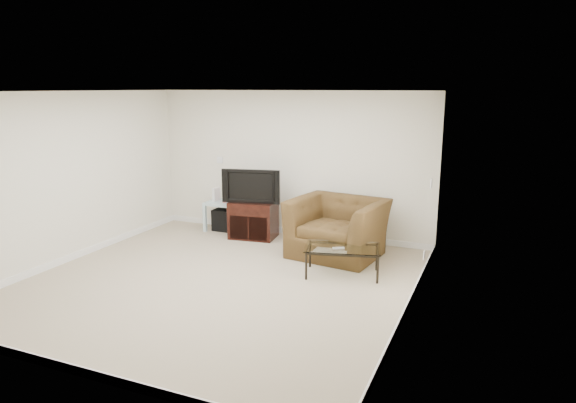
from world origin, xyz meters
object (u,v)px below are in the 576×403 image
at_px(subwoofer, 226,220).
at_px(side_table, 224,216).
at_px(tv_stand, 253,219).
at_px(television, 252,185).
at_px(coffee_table, 342,261).
at_px(recliner, 338,218).

bearing_deg(subwoofer, side_table, -146.56).
bearing_deg(side_table, tv_stand, -17.73).
relative_size(television, subwoofer, 2.34).
height_order(tv_stand, side_table, tv_stand).
relative_size(subwoofer, coffee_table, 0.39).
xyz_separation_m(tv_stand, television, (0.00, -0.03, 0.61)).
distance_m(television, side_table, 1.01).
bearing_deg(tv_stand, coffee_table, -37.81).
bearing_deg(recliner, subwoofer, 173.16).
relative_size(side_table, coffee_table, 0.54).
bearing_deg(tv_stand, recliner, -19.34).
height_order(tv_stand, television, television).
distance_m(television, coffee_table, 2.37).
bearing_deg(subwoofer, coffee_table, -28.06).
height_order(television, subwoofer, television).
height_order(television, side_table, television).
bearing_deg(television, subwoofer, 145.59).
height_order(side_table, coffee_table, side_table).
bearing_deg(side_table, recliner, -13.87).
xyz_separation_m(side_table, recliner, (2.34, -0.58, 0.32)).
height_order(side_table, subwoofer, side_table).
height_order(subwoofer, coffee_table, coffee_table).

